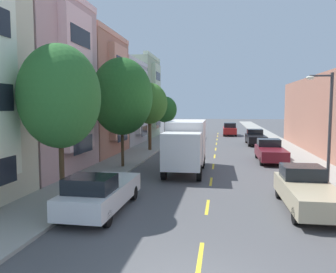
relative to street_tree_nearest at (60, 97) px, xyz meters
name	(u,v)px	position (x,y,z in m)	size (l,w,h in m)	color
ground_plane	(216,146)	(6.40, 23.85, -4.85)	(160.00, 160.00, 0.00)	#4C4C4F
sidewalk_left	(151,146)	(-0.70, 21.85, -4.78)	(3.20, 120.00, 0.14)	#99968E
sidewalk_right	(285,149)	(13.50, 21.85, -4.78)	(3.20, 120.00, 0.14)	#99968E
lane_centerline_dashes	(215,152)	(6.40, 18.35, -4.85)	(0.14, 47.20, 0.01)	yellow
townhouse_third_terracotta	(58,97)	(-7.78, 14.81, 0.39)	(11.78, 8.27, 10.88)	#B27560
townhouse_fourth_dove_grey	(84,105)	(-9.03, 23.27, -0.25)	(14.29, 8.27, 9.63)	#A8A8AD
townhouse_fifth_sage	(117,99)	(-7.68, 31.74, 0.63)	(11.57, 8.27, 11.36)	#99AD8E
street_tree_nearest	(60,97)	(0.00, 0.00, 0.00)	(3.54, 3.54, 6.98)	#47331E
street_tree_second	(122,97)	(0.00, 9.11, 0.26)	(4.34, 4.34, 7.69)	#47331E
street_tree_third	(150,104)	(0.00, 18.21, -0.16)	(3.47, 3.47, 6.57)	#47331E
street_tree_farthest	(165,110)	(0.00, 27.32, -0.85)	(2.88, 2.88, 5.50)	#47331E
street_lamp	(327,121)	(12.33, 4.65, -1.19)	(1.35, 0.28, 6.01)	#38383D
delivery_box_truck	(186,143)	(4.60, 8.80, -2.93)	(2.49, 7.30, 3.42)	white
parked_pickup_black	(256,138)	(10.87, 25.65, -4.03)	(2.05, 5.32, 1.73)	black
parked_pickup_burgundy	(270,151)	(10.86, 13.76, -4.03)	(2.01, 5.30, 1.73)	maroon
parked_pickup_white	(100,193)	(1.98, -0.57, -4.03)	(2.05, 5.32, 1.73)	silver
parked_sedan_orange	(194,127)	(2.18, 44.20, -4.11)	(1.84, 4.52, 1.43)	orange
parked_pickup_champagne	(307,190)	(10.65, 1.20, -4.03)	(2.05, 5.32, 1.73)	tan
moving_red_sedan	(230,129)	(8.20, 37.36, -3.87)	(1.95, 4.80, 1.93)	#AD1E1E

